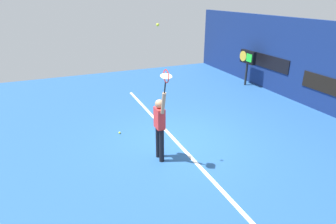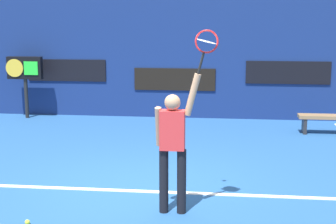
# 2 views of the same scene
# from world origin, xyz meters

# --- Properties ---
(ground_plane) EXTENTS (18.00, 18.00, 0.00)m
(ground_plane) POSITION_xyz_m (0.00, 0.00, 0.00)
(ground_plane) COLOR #23518C
(back_wall) EXTENTS (18.00, 0.20, 3.25)m
(back_wall) POSITION_xyz_m (0.00, 6.00, 1.62)
(back_wall) COLOR navy
(back_wall) RESTS_ON ground_plane
(sponsor_banner_center) EXTENTS (2.20, 0.03, 0.60)m
(sponsor_banner_center) POSITION_xyz_m (0.00, 5.88, 1.05)
(sponsor_banner_center) COLOR black
(sponsor_banner_portside) EXTENTS (2.20, 0.03, 0.60)m
(sponsor_banner_portside) POSITION_xyz_m (-3.00, 5.88, 1.26)
(sponsor_banner_portside) COLOR black
(sponsor_banner_starboard) EXTENTS (2.20, 0.03, 0.60)m
(sponsor_banner_starboard) POSITION_xyz_m (3.00, 5.88, 1.27)
(sponsor_banner_starboard) COLOR black
(court_baseline) EXTENTS (10.00, 0.10, 0.01)m
(court_baseline) POSITION_xyz_m (0.00, -0.09, 0.01)
(court_baseline) COLOR white
(court_baseline) RESTS_ON ground_plane
(tennis_player) EXTENTS (0.63, 0.31, 1.98)m
(tennis_player) POSITION_xyz_m (0.66, -0.88, 1.01)
(tennis_player) COLOR black
(tennis_player) RESTS_ON ground_plane
(tennis_racket) EXTENTS (0.38, 0.27, 0.63)m
(tennis_racket) POSITION_xyz_m (1.10, -0.89, 2.37)
(tennis_racket) COLOR black
(scoreboard_clock) EXTENTS (0.96, 0.20, 1.67)m
(scoreboard_clock) POSITION_xyz_m (-4.01, 5.39, 1.30)
(scoreboard_clock) COLOR black
(scoreboard_clock) RESTS_ON ground_plane
(court_bench) EXTENTS (1.40, 0.36, 0.45)m
(court_bench) POSITION_xyz_m (3.80, 4.36, 0.34)
(court_bench) COLOR olive
(court_bench) RESTS_ON ground_plane
(spare_ball) EXTENTS (0.07, 0.07, 0.07)m
(spare_ball) POSITION_xyz_m (-1.22, -1.54, 0.03)
(spare_ball) COLOR #CCE033
(spare_ball) RESTS_ON ground_plane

